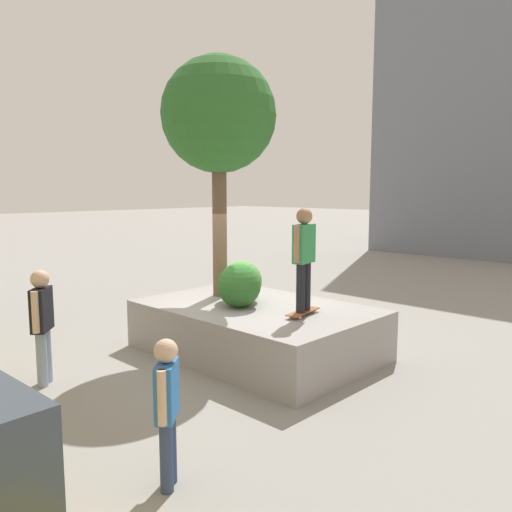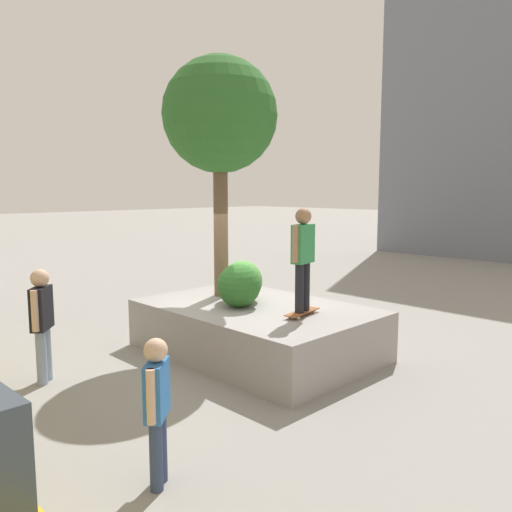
# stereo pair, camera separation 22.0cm
# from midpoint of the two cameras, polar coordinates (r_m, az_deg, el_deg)

# --- Properties ---
(ground_plane) EXTENTS (120.00, 120.00, 0.00)m
(ground_plane) POSITION_cam_midpoint_polar(r_m,az_deg,el_deg) (9.68, -2.10, -10.38)
(ground_plane) COLOR gray
(planter_ledge) EXTENTS (4.15, 2.74, 0.89)m
(planter_ledge) POSITION_cam_midpoint_polar(r_m,az_deg,el_deg) (9.34, 0.68, -8.20)
(planter_ledge) COLOR gray
(planter_ledge) RESTS_ON ground
(plaza_tree) EXTENTS (2.19, 2.19, 4.57)m
(plaza_tree) POSITION_cam_midpoint_polar(r_m,az_deg,el_deg) (10.00, -3.41, 15.22)
(plaza_tree) COLOR brown
(plaza_tree) RESTS_ON planter_ledge
(boxwood_shrub) EXTENTS (0.76, 0.76, 0.76)m
(boxwood_shrub) POSITION_cam_midpoint_polar(r_m,az_deg,el_deg) (9.51, -0.91, -2.81)
(boxwood_shrub) COLOR #4C8C3D
(boxwood_shrub) RESTS_ON planter_ledge
(hedge_clump) EXTENTS (0.78, 0.78, 0.78)m
(hedge_clump) POSITION_cam_midpoint_polar(r_m,az_deg,el_deg) (9.05, -1.23, -3.30)
(hedge_clump) COLOR #2D6628
(hedge_clump) RESTS_ON planter_ledge
(skateboard) EXTENTS (0.33, 0.82, 0.07)m
(skateboard) POSITION_cam_midpoint_polar(r_m,az_deg,el_deg) (8.53, 5.92, -6.28)
(skateboard) COLOR brown
(skateboard) RESTS_ON planter_ledge
(skateboarder) EXTENTS (0.27, 0.57, 1.71)m
(skateboarder) POSITION_cam_midpoint_polar(r_m,az_deg,el_deg) (8.35, 6.01, 0.41)
(skateboarder) COLOR black
(skateboarder) RESTS_ON skateboard
(bystander_watching) EXTENTS (0.48, 0.47, 1.77)m
(bystander_watching) POSITION_cam_midpoint_polar(r_m,az_deg,el_deg) (8.44, -22.12, -6.39)
(bystander_watching) COLOR #8C9EB7
(bystander_watching) RESTS_ON ground
(pedestrian_crossing) EXTENTS (0.40, 0.42, 1.53)m
(pedestrian_crossing) POSITION_cam_midpoint_polar(r_m,az_deg,el_deg) (5.30, -9.78, -15.76)
(pedestrian_crossing) COLOR navy
(pedestrian_crossing) RESTS_ON ground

